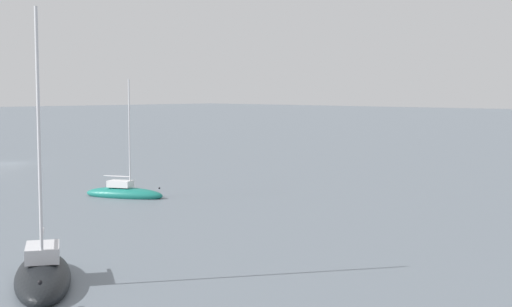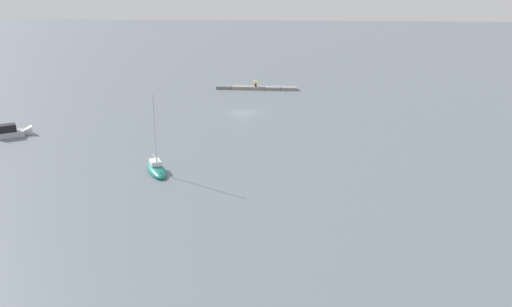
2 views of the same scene
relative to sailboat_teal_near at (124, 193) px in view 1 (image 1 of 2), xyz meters
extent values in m
plane|color=slate|center=(-5.67, -28.76, -0.30)|extent=(500.00, 500.00, 0.00)
ellipsoid|color=#197266|center=(-0.01, 0.02, -0.09)|extent=(4.24, 6.08, 1.02)
cube|color=white|center=(0.13, -0.25, 0.66)|extent=(1.67, 1.95, 0.47)
cylinder|color=silver|center=(-0.23, 0.44, 4.25)|extent=(0.10, 0.10, 7.65)
cylinder|color=silver|center=(0.25, -0.49, 1.19)|extent=(1.02, 1.89, 0.08)
sphere|color=black|center=(-1.26, 2.45, 0.47)|extent=(0.14, 0.14, 0.14)
ellipsoid|color=black|center=(16.09, 17.55, -0.03)|extent=(5.64, 7.54, 1.28)
cube|color=silver|center=(15.90, 17.22, 0.91)|extent=(2.17, 2.46, 0.59)
cylinder|color=silver|center=(16.39, 18.06, 5.51)|extent=(0.13, 0.13, 9.80)
cylinder|color=silver|center=(15.73, 16.93, 1.58)|extent=(1.41, 2.31, 0.10)
sphere|color=black|center=(17.84, 20.52, 0.67)|extent=(0.17, 0.17, 0.17)
camera|label=1|loc=(30.36, 43.59, 7.29)|focal=52.11mm
camera|label=2|loc=(-15.91, 51.68, 18.20)|focal=37.32mm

